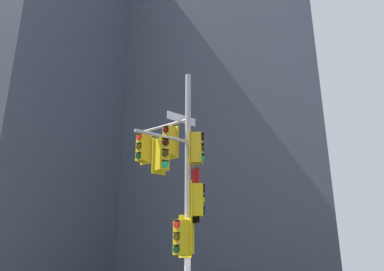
% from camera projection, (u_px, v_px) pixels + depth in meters
% --- Properties ---
extents(building_tower_left, '(13.04, 13.04, 30.88)m').
position_uv_depth(building_tower_left, '(16.00, 82.00, 28.97)').
color(building_tower_left, '#4C5460').
rests_on(building_tower_left, ground).
extents(building_mid_block, '(15.68, 15.68, 53.32)m').
position_uv_depth(building_mid_block, '(230.00, 17.00, 39.64)').
color(building_mid_block, '#4C5460').
rests_on(building_mid_block, ground).
extents(signal_pole_assembly, '(2.73, 2.45, 8.48)m').
position_uv_depth(signal_pole_assembly, '(178.00, 183.00, 12.18)').
color(signal_pole_assembly, '#B2B2B5').
rests_on(signal_pole_assembly, ground).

